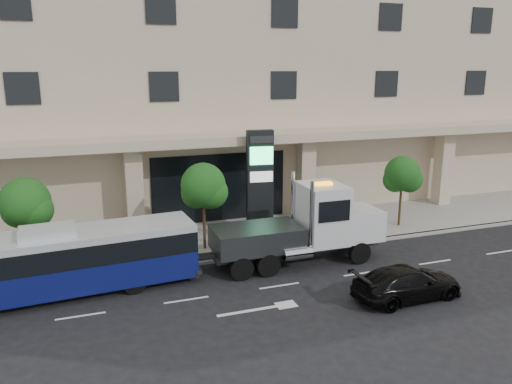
% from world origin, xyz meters
% --- Properties ---
extents(ground, '(120.00, 120.00, 0.00)m').
position_xyz_m(ground, '(0.00, 0.00, 0.00)').
color(ground, black).
rests_on(ground, ground).
extents(sidewalk, '(120.00, 6.00, 0.15)m').
position_xyz_m(sidewalk, '(0.00, 5.00, 0.07)').
color(sidewalk, gray).
rests_on(sidewalk, ground).
extents(curb, '(120.00, 0.30, 0.15)m').
position_xyz_m(curb, '(0.00, 2.00, 0.07)').
color(curb, gray).
rests_on(curb, ground).
extents(convention_center, '(60.00, 17.60, 20.00)m').
position_xyz_m(convention_center, '(-0.00, 15.42, 9.97)').
color(convention_center, '#C9B597').
rests_on(convention_center, ground).
extents(tree_left, '(2.27, 2.20, 4.22)m').
position_xyz_m(tree_left, '(-9.97, 3.59, 3.11)').
color(tree_left, '#422B19').
rests_on(tree_left, sidewalk).
extents(tree_mid, '(2.28, 2.20, 4.38)m').
position_xyz_m(tree_mid, '(-1.97, 3.59, 3.26)').
color(tree_mid, '#422B19').
rests_on(tree_mid, sidewalk).
extents(tree_right, '(2.10, 2.00, 4.04)m').
position_xyz_m(tree_right, '(9.53, 3.59, 3.04)').
color(tree_right, '#422B19').
rests_on(tree_right, sidewalk).
extents(city_bus, '(11.68, 3.28, 2.92)m').
position_xyz_m(city_bus, '(-9.00, 0.58, 1.49)').
color(city_bus, black).
rests_on(city_bus, ground).
extents(tow_truck, '(9.23, 2.40, 4.21)m').
position_xyz_m(tow_truck, '(2.17, 0.60, 1.73)').
color(tow_truck, '#2D3033').
rests_on(tow_truck, ground).
extents(black_sedan, '(4.67, 2.02, 1.34)m').
position_xyz_m(black_sedan, '(4.38, -4.27, 0.67)').
color(black_sedan, black).
rests_on(black_sedan, ground).
extents(signage_pylon, '(1.47, 0.71, 5.68)m').
position_xyz_m(signage_pylon, '(1.43, 4.96, 3.04)').
color(signage_pylon, black).
rests_on(signage_pylon, sidewalk).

